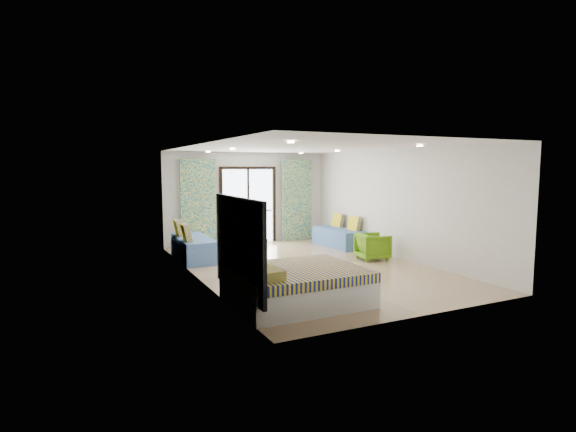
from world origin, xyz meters
name	(u,v)px	position (x,y,z in m)	size (l,w,h in m)	color
floor	(307,267)	(0.00, 0.00, 0.00)	(5.00, 7.50, 0.01)	#937657
ceiling	(308,147)	(0.00, 0.00, 2.70)	(5.00, 7.50, 0.01)	silver
wall_back	(248,198)	(0.00, 3.75, 1.35)	(5.00, 0.01, 2.70)	silver
wall_front	(427,228)	(0.00, -3.75, 1.35)	(5.00, 0.01, 2.70)	silver
wall_left	(197,213)	(-2.50, 0.00, 1.35)	(0.01, 7.50, 2.70)	silver
wall_right	(396,204)	(2.50, 0.00, 1.35)	(0.01, 7.50, 2.70)	silver
balcony_door	(248,201)	(0.00, 3.72, 1.26)	(1.76, 0.08, 2.28)	black
balcony_rail	(248,211)	(0.00, 3.73, 0.95)	(1.52, 0.03, 0.04)	#595451
curtain_left	(198,203)	(-1.55, 3.57, 1.25)	(1.00, 0.10, 2.50)	silver
curtain_right	(297,200)	(1.55, 3.57, 1.25)	(1.00, 0.10, 2.50)	silver
downlight_a	(291,142)	(-1.40, -2.00, 2.67)	(0.12, 0.12, 0.02)	#FFE0B2
downlight_b	(420,146)	(1.40, -2.00, 2.67)	(0.12, 0.12, 0.02)	#FFE0B2
downlight_c	(233,149)	(-1.40, 1.00, 2.67)	(0.12, 0.12, 0.02)	#FFE0B2
downlight_d	(337,151)	(1.40, 1.00, 2.67)	(0.12, 0.12, 0.02)	#FFE0B2
downlight_e	(208,152)	(-1.40, 3.00, 2.67)	(0.12, 0.12, 0.02)	#FFE0B2
downlight_f	(301,153)	(1.40, 3.00, 2.67)	(0.12, 0.12, 0.02)	#FFE0B2
headboard	(239,245)	(-2.46, -2.32, 1.05)	(0.06, 2.10, 1.50)	black
switch_plate	(215,235)	(-2.47, -1.07, 1.05)	(0.02, 0.10, 0.10)	silver
bed	(295,285)	(-1.48, -2.32, 0.31)	(2.14, 1.74, 0.74)	silver
daybed_left	(193,247)	(-2.12, 1.98, 0.30)	(0.80, 1.97, 0.96)	#40629A
daybed_right	(339,237)	(2.12, 2.00, 0.28)	(0.72, 1.83, 0.90)	#40629A
coffee_table	(254,239)	(-0.39, 2.25, 0.35)	(0.65, 0.65, 0.69)	silver
vase	(256,233)	(-0.32, 2.30, 0.50)	(0.21, 0.22, 0.21)	white
armchair	(373,245)	(1.84, 0.03, 0.36)	(0.69, 0.65, 0.71)	#579012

